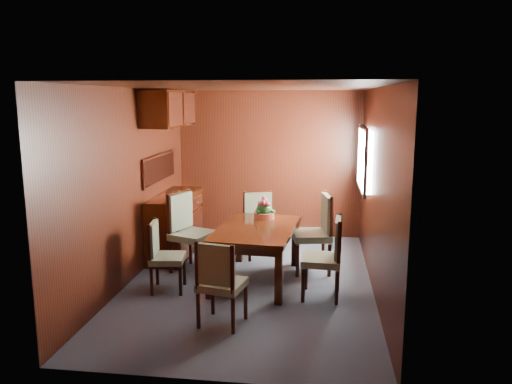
# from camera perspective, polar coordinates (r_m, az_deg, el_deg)

# --- Properties ---
(ground) EXTENTS (4.50, 4.50, 0.00)m
(ground) POSITION_cam_1_polar(r_m,az_deg,el_deg) (6.37, -0.66, -10.25)
(ground) COLOR #3E4655
(ground) RESTS_ON ground
(room_shell) EXTENTS (3.06, 4.52, 2.41)m
(room_shell) POSITION_cam_1_polar(r_m,az_deg,el_deg) (6.33, -1.20, 4.84)
(room_shell) COLOR black
(room_shell) RESTS_ON ground
(sideboard) EXTENTS (0.48, 1.40, 0.90)m
(sideboard) POSITION_cam_1_polar(r_m,az_deg,el_deg) (7.43, -9.17, -3.69)
(sideboard) COLOR black
(sideboard) RESTS_ON ground
(dining_table) EXTENTS (1.05, 1.55, 0.69)m
(dining_table) POSITION_cam_1_polar(r_m,az_deg,el_deg) (6.24, 0.07, -4.92)
(dining_table) COLOR black
(dining_table) RESTS_ON ground
(chair_left_near) EXTENTS (0.44, 0.46, 0.86)m
(chair_left_near) POSITION_cam_1_polar(r_m,az_deg,el_deg) (6.06, -10.68, -6.76)
(chair_left_near) COLOR black
(chair_left_near) RESTS_ON ground
(chair_left_far) EXTENTS (0.63, 0.64, 1.05)m
(chair_left_far) POSITION_cam_1_polar(r_m,az_deg,el_deg) (6.69, -7.81, -4.04)
(chair_left_far) COLOR black
(chair_left_far) RESTS_ON ground
(chair_right_near) EXTENTS (0.46, 0.48, 0.96)m
(chair_right_near) POSITION_cam_1_polar(r_m,az_deg,el_deg) (5.79, 8.23, -6.92)
(chair_right_near) COLOR black
(chair_right_near) RESTS_ON ground
(chair_right_far) EXTENTS (0.56, 0.58, 1.06)m
(chair_right_far) POSITION_cam_1_polar(r_m,az_deg,el_deg) (6.63, 7.02, -4.14)
(chair_right_far) COLOR black
(chair_right_far) RESTS_ON ground
(chair_head) EXTENTS (0.50, 0.49, 0.91)m
(chair_head) POSITION_cam_1_polar(r_m,az_deg,el_deg) (5.04, -4.21, -9.89)
(chair_head) COLOR black
(chair_head) RESTS_ON ground
(chair_foot) EXTENTS (0.56, 0.55, 0.94)m
(chair_foot) POSITION_cam_1_polar(r_m,az_deg,el_deg) (7.27, 0.40, -3.30)
(chair_foot) COLOR black
(chair_foot) RESTS_ON ground
(flower_centerpiece) EXTENTS (0.30, 0.30, 0.30)m
(flower_centerpiece) POSITION_cam_1_polar(r_m,az_deg,el_deg) (6.63, 0.92, -1.84)
(flower_centerpiece) COLOR #B95438
(flower_centerpiece) RESTS_ON dining_table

